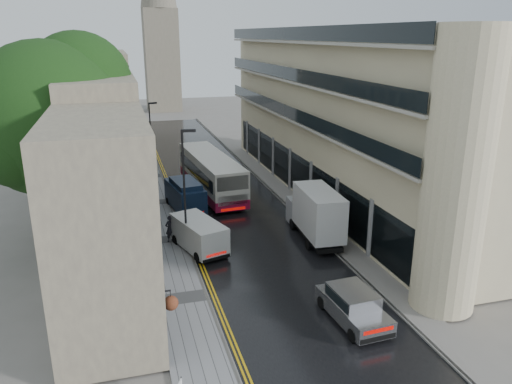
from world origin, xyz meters
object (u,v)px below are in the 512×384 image
tree_far (72,123)px  white_van (197,247)px  cream_bus (207,186)px  tree_near (52,145)px  silver_hatchback (354,326)px  navy_van (180,203)px  lamp_post_far (151,141)px  white_lorry (309,223)px  lamp_post_near (185,193)px  pedestrian (170,229)px

tree_far → white_van: bearing=-66.1°
cream_bus → white_van: size_ratio=2.65×
tree_near → silver_hatchback: size_ratio=3.09×
cream_bus → navy_van: 3.48m
tree_far → silver_hatchback: tree_far is taller
tree_near → lamp_post_far: tree_near is taller
tree_far → white_van: size_ratio=2.64×
navy_van → lamp_post_far: 12.35m
tree_far → white_lorry: size_ratio=1.76×
navy_van → white_van: bearing=-98.7°
silver_hatchback → lamp_post_near: size_ratio=0.56×
cream_bus → white_lorry: bearing=-70.1°
white_van → navy_van: size_ratio=0.92×
lamp_post_near → silver_hatchback: bearing=-53.3°
silver_hatchback → lamp_post_far: lamp_post_far is taller
navy_van → tree_far: bearing=120.3°
tree_far → white_van: tree_far is taller
pedestrian → lamp_post_near: bearing=89.8°
lamp_post_far → pedestrian: bearing=-105.5°
cream_bus → white_van: 10.73m
cream_bus → white_lorry: size_ratio=1.77×
white_lorry → pedestrian: (-8.65, 3.63, -0.84)m
tree_near → white_van: tree_near is taller
white_lorry → silver_hatchback: white_lorry is taller
silver_hatchback → cream_bus: bearing=94.3°
tree_near → cream_bus: tree_near is taller
white_van → tree_near: bearing=132.3°
cream_bus → white_van: (-2.56, -10.40, -0.64)m
white_lorry → white_van: 7.40m
white_lorry → lamp_post_near: (-7.80, 1.66, 2.23)m
tree_far → lamp_post_far: (6.83, 2.32, -2.46)m
tree_near → lamp_post_far: size_ratio=1.90×
cream_bus → silver_hatchback: (2.95, -20.67, -0.86)m
silver_hatchback → lamp_post_far: bearing=98.4°
silver_hatchback → pedestrian: bearing=112.2°
silver_hatchback → navy_van: size_ratio=0.88×
tree_far → lamp_post_near: tree_far is taller
white_lorry → white_van: bearing=-176.8°
cream_bus → pedestrian: bearing=-124.5°
white_van → navy_van: 8.09m
tree_far → cream_bus: size_ratio=1.00×
white_lorry → navy_van: (-7.36, 8.08, -0.55)m
tree_near → navy_van: size_ratio=2.71×
white_lorry → pedestrian: size_ratio=3.84×
white_lorry → cream_bus: bearing=117.9°
tree_near → tree_far: 13.02m
white_lorry → white_van: white_lorry is taller
tree_far → white_van: (7.90, -17.82, -5.14)m
tree_near → lamp_post_far: (7.13, 15.32, -3.17)m
lamp_post_near → lamp_post_far: size_ratio=1.09×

